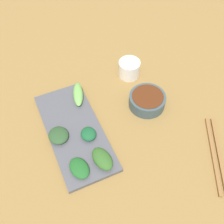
{
  "coord_description": "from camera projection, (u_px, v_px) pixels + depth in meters",
  "views": [
    {
      "loc": [
        0.17,
        0.45,
        0.69
      ],
      "look_at": [
        -0.03,
        0.01,
        0.05
      ],
      "focal_mm": 45.12,
      "sensor_mm": 36.0,
      "label": 1
    }
  ],
  "objects": [
    {
      "name": "serving_plate",
      "position": [
        75.0,
        131.0,
        0.79
      ],
      "size": [
        0.15,
        0.32,
        0.01
      ],
      "primitive_type": "cube",
      "color": "#4B4D56",
      "rests_on": "tabletop"
    },
    {
      "name": "broccoli_stalk_3",
      "position": [
        78.0,
        94.0,
        0.85
      ],
      "size": [
        0.05,
        0.1,
        0.02
      ],
      "primitive_type": "ellipsoid",
      "rotation": [
        0.0,
        0.0,
        -0.3
      ],
      "color": "#68AC51",
      "rests_on": "serving_plate"
    },
    {
      "name": "tea_cup",
      "position": [
        129.0,
        69.0,
        0.91
      ],
      "size": [
        0.07,
        0.07,
        0.05
      ],
      "primitive_type": "cylinder",
      "color": "white",
      "rests_on": "tabletop"
    },
    {
      "name": "tabletop",
      "position": [
        101.0,
        121.0,
        0.83
      ],
      "size": [
        2.1,
        2.1,
        0.02
      ],
      "primitive_type": "cube",
      "color": "olive",
      "rests_on": "ground"
    },
    {
      "name": "broccoli_leafy_2",
      "position": [
        59.0,
        135.0,
        0.76
      ],
      "size": [
        0.06,
        0.06,
        0.02
      ],
      "primitive_type": "ellipsoid",
      "rotation": [
        0.0,
        0.0,
        0.08
      ],
      "color": "#274727",
      "rests_on": "serving_plate"
    },
    {
      "name": "broccoli_leafy_4",
      "position": [
        79.0,
        168.0,
        0.7
      ],
      "size": [
        0.06,
        0.07,
        0.02
      ],
      "primitive_type": "ellipsoid",
      "rotation": [
        0.0,
        0.0,
        0.18
      ],
      "color": "#1C5824",
      "rests_on": "serving_plate"
    },
    {
      "name": "chopsticks",
      "position": [
        216.0,
        154.0,
        0.75
      ],
      "size": [
        0.13,
        0.22,
        0.01
      ],
      "rotation": [
        0.0,
        0.0,
        -0.48
      ],
      "color": "brown",
      "rests_on": "tabletop"
    },
    {
      "name": "broccoli_leafy_0",
      "position": [
        88.0,
        134.0,
        0.76
      ],
      "size": [
        0.05,
        0.05,
        0.02
      ],
      "primitive_type": "ellipsoid",
      "rotation": [
        0.0,
        0.0,
        -0.07
      ],
      "color": "#17512D",
      "rests_on": "serving_plate"
    },
    {
      "name": "broccoli_leafy_1",
      "position": [
        102.0,
        159.0,
        0.71
      ],
      "size": [
        0.06,
        0.08,
        0.03
      ],
      "primitive_type": "ellipsoid",
      "rotation": [
        0.0,
        0.0,
        0.17
      ],
      "color": "#2E5A24",
      "rests_on": "serving_plate"
    },
    {
      "name": "sauce_bowl",
      "position": [
        147.0,
        100.0,
        0.83
      ],
      "size": [
        0.11,
        0.11,
        0.04
      ],
      "color": "#374B54",
      "rests_on": "tabletop"
    }
  ]
}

